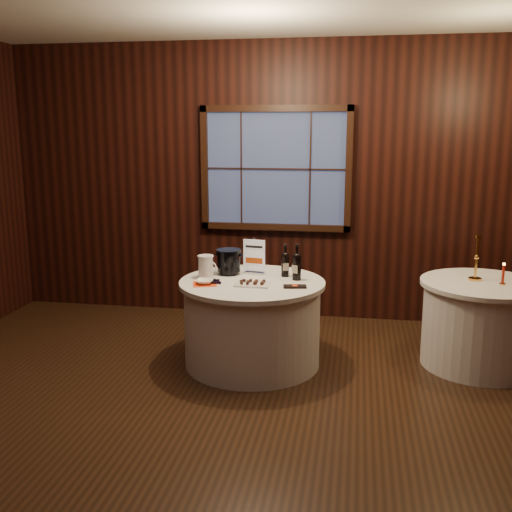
% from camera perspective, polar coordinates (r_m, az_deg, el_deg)
% --- Properties ---
extents(ground, '(6.00, 6.00, 0.00)m').
position_cam_1_polar(ground, '(4.60, -2.59, -14.83)').
color(ground, black).
rests_on(ground, ground).
extents(back_wall, '(6.00, 0.10, 3.00)m').
position_cam_1_polar(back_wall, '(6.57, 1.89, 7.40)').
color(back_wall, black).
rests_on(back_wall, ground).
extents(main_table, '(1.28, 1.28, 0.77)m').
position_cam_1_polar(main_table, '(5.36, -0.36, -6.34)').
color(main_table, silver).
rests_on(main_table, ground).
extents(side_table, '(1.08, 1.08, 0.77)m').
position_cam_1_polar(side_table, '(5.68, 20.61, -6.06)').
color(side_table, silver).
rests_on(side_table, ground).
extents(sign_stand, '(0.20, 0.12, 0.33)m').
position_cam_1_polar(sign_stand, '(5.48, -0.15, -0.55)').
color(sign_stand, '#B7B6BE').
rests_on(sign_stand, main_table).
extents(port_bottle_left, '(0.07, 0.08, 0.30)m').
position_cam_1_polar(port_bottle_left, '(5.38, 2.79, -0.63)').
color(port_bottle_left, black).
rests_on(port_bottle_left, main_table).
extents(port_bottle_right, '(0.08, 0.09, 0.32)m').
position_cam_1_polar(port_bottle_right, '(5.26, 3.91, -0.81)').
color(port_bottle_right, black).
rests_on(port_bottle_right, main_table).
extents(ice_bucket, '(0.23, 0.23, 0.23)m').
position_cam_1_polar(ice_bucket, '(5.47, -2.61, -0.49)').
color(ice_bucket, black).
rests_on(ice_bucket, main_table).
extents(chocolate_plate, '(0.29, 0.19, 0.04)m').
position_cam_1_polar(chocolate_plate, '(5.10, -0.35, -2.63)').
color(chocolate_plate, white).
rests_on(chocolate_plate, main_table).
extents(chocolate_box, '(0.20, 0.13, 0.02)m').
position_cam_1_polar(chocolate_box, '(5.05, 3.72, -2.92)').
color(chocolate_box, black).
rests_on(chocolate_box, main_table).
extents(grape_bunch, '(0.17, 0.10, 0.04)m').
position_cam_1_polar(grape_bunch, '(5.18, -3.81, -2.39)').
color(grape_bunch, black).
rests_on(grape_bunch, main_table).
extents(glass_pitcher, '(0.19, 0.14, 0.20)m').
position_cam_1_polar(glass_pitcher, '(5.35, -4.79, -1.00)').
color(glass_pitcher, white).
rests_on(glass_pitcher, main_table).
extents(orange_napkin, '(0.25, 0.25, 0.00)m').
position_cam_1_polar(orange_napkin, '(5.16, -4.90, -2.67)').
color(orange_napkin, '#EC3F13').
rests_on(orange_napkin, main_table).
extents(cracker_bowl, '(0.17, 0.17, 0.04)m').
position_cam_1_polar(cracker_bowl, '(5.15, -4.91, -2.45)').
color(cracker_bowl, white).
rests_on(cracker_bowl, orange_napkin).
extents(brass_candlestick, '(0.11, 0.11, 0.41)m').
position_cam_1_polar(brass_candlestick, '(5.58, 20.22, -0.71)').
color(brass_candlestick, gold).
rests_on(brass_candlestick, side_table).
extents(red_candle, '(0.05, 0.05, 0.19)m').
position_cam_1_polar(red_candle, '(5.52, 22.47, -1.77)').
color(red_candle, gold).
rests_on(red_candle, side_table).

